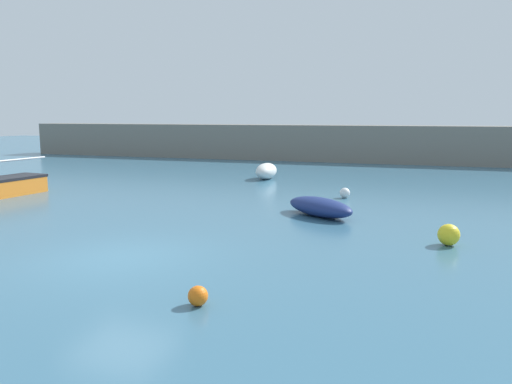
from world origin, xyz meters
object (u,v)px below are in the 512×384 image
(mooring_buoy_orange, at_px, (198,296))
(mooring_buoy_yellow, at_px, (449,235))
(fishing_dinghy_green, at_px, (266,171))
(rowboat_white_midwater, at_px, (320,207))
(mooring_buoy_white, at_px, (345,193))

(mooring_buoy_orange, bearing_deg, mooring_buoy_yellow, 52.95)
(mooring_buoy_orange, bearing_deg, fishing_dinghy_green, 103.36)
(rowboat_white_midwater, height_order, mooring_buoy_white, rowboat_white_midwater)
(mooring_buoy_orange, relative_size, mooring_buoy_white, 0.86)
(mooring_buoy_yellow, relative_size, mooring_buoy_white, 1.33)
(rowboat_white_midwater, bearing_deg, mooring_buoy_yellow, 1.30)
(rowboat_white_midwater, xyz_separation_m, mooring_buoy_white, (0.27, 4.16, -0.10))
(fishing_dinghy_green, height_order, mooring_buoy_orange, fishing_dinghy_green)
(mooring_buoy_yellow, relative_size, mooring_buoy_orange, 1.55)
(mooring_buoy_white, bearing_deg, fishing_dinghy_green, 134.93)
(rowboat_white_midwater, xyz_separation_m, fishing_dinghy_green, (-4.89, 9.34, 0.11))
(mooring_buoy_yellow, bearing_deg, mooring_buoy_orange, -127.05)
(rowboat_white_midwater, bearing_deg, mooring_buoy_orange, -57.33)
(mooring_buoy_yellow, height_order, mooring_buoy_orange, mooring_buoy_yellow)
(fishing_dinghy_green, xyz_separation_m, mooring_buoy_orange, (4.37, -18.41, -0.25))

